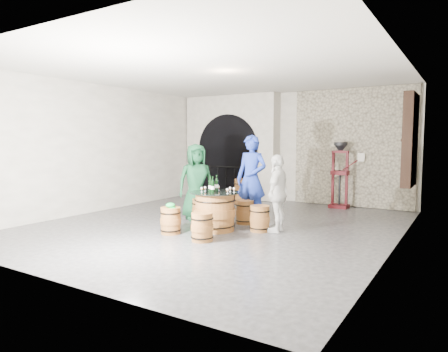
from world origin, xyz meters
The scene contains 31 objects.
ground centered at (0.00, 0.00, 0.00)m, with size 8.00×8.00×0.00m, color #2A2A2C.
wall_back centered at (0.00, 4.00, 1.60)m, with size 8.00×8.00×0.00m, color beige.
wall_front centered at (0.00, -4.00, 1.60)m, with size 8.00×8.00×0.00m, color beige.
wall_left centered at (-3.50, 0.00, 1.60)m, with size 8.00×8.00×0.00m, color beige.
wall_right centered at (3.50, 0.00, 1.60)m, with size 8.00×8.00×0.00m, color beige.
ceiling centered at (0.00, 0.00, 3.20)m, with size 8.00×8.00×0.00m, color beige.
stone_facing_panel centered at (1.80, 3.94, 1.60)m, with size 3.20×0.12×3.18m, color #ABA288.
arched_opening centered at (-1.90, 3.74, 1.58)m, with size 3.10×0.60×3.19m.
shuttered_window centered at (3.38, 2.40, 1.80)m, with size 0.23×1.10×2.00m.
barrel_table centered at (0.22, -0.47, 0.38)m, with size 1.00×1.00×0.77m.
barrel_stool_left centered at (-0.50, 0.07, 0.25)m, with size 0.41×0.41×0.51m.
barrel_stool_far centered at (0.43, 0.40, 0.25)m, with size 0.41×0.41×0.51m.
barrel_stool_right centered at (1.03, -0.09, 0.25)m, with size 0.41×0.41×0.51m.
barrel_stool_near_right centered at (0.50, -1.32, 0.25)m, with size 0.41×0.41×0.51m.
barrel_stool_near_left centered at (-0.35, -1.17, 0.25)m, with size 0.41×0.41×0.51m.
green_cap centered at (-0.34, -1.17, 0.55)m, with size 0.23×0.18×0.10m.
person_green centered at (-0.78, 0.28, 0.86)m, with size 0.84×0.55×1.72m, color #113F23.
person_blue centered at (0.48, 0.59, 0.96)m, with size 0.70×0.46×1.91m, color navy.
person_white centered at (1.34, 0.06, 0.76)m, with size 0.90×0.37×1.53m, color silver.
wine_bottle_left centered at (0.15, -0.52, 0.90)m, with size 0.08×0.08×0.32m.
wine_bottle_center centered at (0.26, -0.61, 0.90)m, with size 0.08×0.08×0.32m.
wine_bottle_right centered at (0.17, -0.33, 0.90)m, with size 0.08×0.08×0.32m.
tasting_glass_a centered at (0.01, -0.62, 0.82)m, with size 0.05×0.05×0.10m, color #BC6424, non-canonical shape.
tasting_glass_b centered at (0.58, -0.33, 0.82)m, with size 0.05×0.05×0.10m, color #BC6424, non-canonical shape.
tasting_glass_c centered at (0.15, -0.22, 0.82)m, with size 0.05×0.05×0.10m, color #BC6424, non-canonical shape.
tasting_glass_d centered at (0.46, -0.29, 0.82)m, with size 0.05×0.05×0.10m, color #BC6424, non-canonical shape.
tasting_glass_e centered at (0.55, -0.55, 0.82)m, with size 0.05×0.05×0.10m, color #BC6424, non-canonical shape.
tasting_glass_f centered at (-0.01, -0.47, 0.82)m, with size 0.05×0.05×0.10m, color #BC6424, non-canonical shape.
side_barrel centered at (-0.93, 2.77, 0.35)m, with size 0.54×0.54×0.71m.
corking_press centered at (1.58, 3.52, 1.02)m, with size 0.72×0.40×1.75m.
control_box centered at (2.05, 3.86, 1.35)m, with size 0.18×0.10×0.22m, color silver.
Camera 1 is at (4.51, -7.07, 1.79)m, focal length 32.00 mm.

